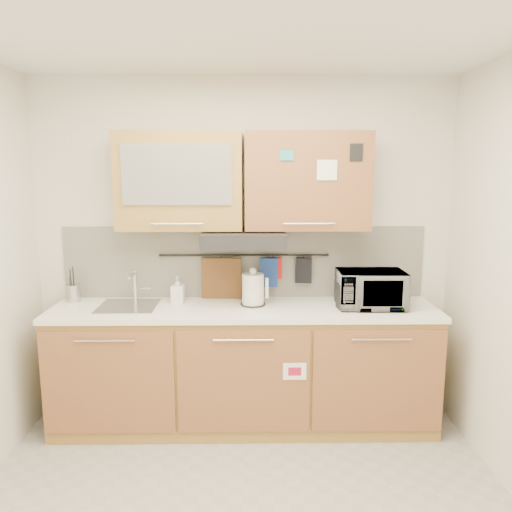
{
  "coord_description": "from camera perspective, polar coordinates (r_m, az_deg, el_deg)",
  "views": [
    {
      "loc": [
        0.04,
        -2.35,
        1.92
      ],
      "look_at": [
        0.09,
        1.05,
        1.32
      ],
      "focal_mm": 35.0,
      "sensor_mm": 36.0,
      "label": 1
    }
  ],
  "objects": [
    {
      "name": "ceiling",
      "position": [
        2.44,
        -1.9,
        26.11
      ],
      "size": [
        3.2,
        3.2,
        0.0
      ],
      "primitive_type": "plane",
      "rotation": [
        3.14,
        0.0,
        0.0
      ],
      "color": "white",
      "rests_on": "wall_back"
    },
    {
      "name": "wall_back",
      "position": [
        3.9,
        -1.37,
        0.8
      ],
      "size": [
        3.2,
        0.0,
        3.2
      ],
      "primitive_type": "plane",
      "rotation": [
        1.57,
        0.0,
        0.0
      ],
      "color": "silver",
      "rests_on": "ground"
    },
    {
      "name": "base_cabinet",
      "position": [
        3.85,
        -1.36,
        -13.21
      ],
      "size": [
        2.8,
        0.64,
        0.88
      ],
      "color": "#AF843E",
      "rests_on": "floor"
    },
    {
      "name": "countertop",
      "position": [
        3.68,
        -1.4,
        -6.13
      ],
      "size": [
        2.82,
        0.62,
        0.04
      ],
      "primitive_type": "cube",
      "color": "white",
      "rests_on": "base_cabinet"
    },
    {
      "name": "backsplash",
      "position": [
        3.9,
        -1.37,
        -0.68
      ],
      "size": [
        2.8,
        0.02,
        0.56
      ],
      "primitive_type": "cube",
      "color": "silver",
      "rests_on": "countertop"
    },
    {
      "name": "upper_cabinets",
      "position": [
        3.67,
        -1.51,
        8.56
      ],
      "size": [
        1.82,
        0.37,
        0.7
      ],
      "color": "#AF843E",
      "rests_on": "wall_back"
    },
    {
      "name": "range_hood",
      "position": [
        3.63,
        -1.42,
        2.04
      ],
      "size": [
        0.6,
        0.46,
        0.1
      ],
      "primitive_type": "cube",
      "color": "black",
      "rests_on": "upper_cabinets"
    },
    {
      "name": "sink",
      "position": [
        3.8,
        -14.37,
        -5.56
      ],
      "size": [
        0.42,
        0.4,
        0.26
      ],
      "color": "silver",
      "rests_on": "countertop"
    },
    {
      "name": "utensil_rail",
      "position": [
        3.85,
        -1.38,
        0.1
      ],
      "size": [
        1.3,
        0.02,
        0.02
      ],
      "primitive_type": "cylinder",
      "rotation": [
        0.0,
        1.57,
        0.0
      ],
      "color": "black",
      "rests_on": "backsplash"
    },
    {
      "name": "utensil_crock",
      "position": [
        4.05,
        -20.15,
        -3.94
      ],
      "size": [
        0.14,
        0.14,
        0.27
      ],
      "rotation": [
        0.0,
        0.0,
        0.38
      ],
      "color": "#B0B1B5",
      "rests_on": "countertop"
    },
    {
      "name": "kettle",
      "position": [
        3.69,
        -0.32,
        -3.92
      ],
      "size": [
        0.21,
        0.18,
        0.29
      ],
      "rotation": [
        0.0,
        0.0,
        0.05
      ],
      "color": "silver",
      "rests_on": "countertop"
    },
    {
      "name": "toaster",
      "position": [
        3.67,
        11.22,
        -4.54
      ],
      "size": [
        0.25,
        0.17,
        0.18
      ],
      "rotation": [
        0.0,
        0.0,
        0.11
      ],
      "color": "black",
      "rests_on": "countertop"
    },
    {
      "name": "microwave",
      "position": [
        3.73,
        12.96,
        -3.72
      ],
      "size": [
        0.49,
        0.33,
        0.27
      ],
      "primitive_type": "imported",
      "rotation": [
        0.0,
        0.0,
        -0.01
      ],
      "color": "#999999",
      "rests_on": "countertop"
    },
    {
      "name": "soap_bottle",
      "position": [
        3.8,
        -8.95,
        -3.83
      ],
      "size": [
        0.09,
        0.1,
        0.2
      ],
      "primitive_type": "imported",
      "rotation": [
        0.0,
        0.0,
        -0.03
      ],
      "color": "#999999",
      "rests_on": "countertop"
    },
    {
      "name": "cutting_board",
      "position": [
        3.89,
        -3.96,
        -3.01
      ],
      "size": [
        0.31,
        0.05,
        0.38
      ],
      "primitive_type": "cube",
      "rotation": [
        0.0,
        0.0,
        -0.07
      ],
      "color": "brown",
      "rests_on": "utensil_rail"
    },
    {
      "name": "oven_mitt",
      "position": [
        3.87,
        1.46,
        -1.89
      ],
      "size": [
        0.14,
        0.04,
        0.23
      ],
      "primitive_type": "cube",
      "rotation": [
        0.0,
        0.0,
        0.03
      ],
      "color": "navy",
      "rests_on": "utensil_rail"
    },
    {
      "name": "dark_pouch",
      "position": [
        3.88,
        5.46,
        -1.64
      ],
      "size": [
        0.13,
        0.06,
        0.2
      ],
      "primitive_type": "cube",
      "rotation": [
        0.0,
        0.0,
        -0.16
      ],
      "color": "black",
      "rests_on": "utensil_rail"
    },
    {
      "name": "pot_holder",
      "position": [
        3.86,
        2.0,
        -1.42
      ],
      "size": [
        0.13,
        0.03,
        0.16
      ],
      "primitive_type": "cube",
      "rotation": [
        0.0,
        0.0,
        0.06
      ],
      "color": "#A91616",
      "rests_on": "utensil_rail"
    }
  ]
}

